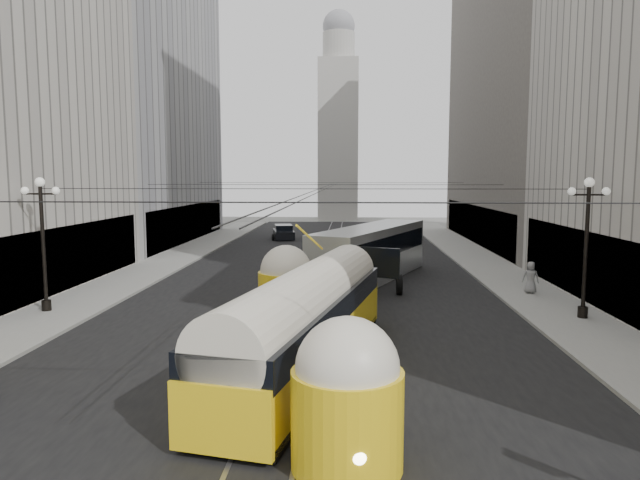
# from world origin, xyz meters

# --- Properties ---
(road) EXTENTS (20.00, 85.00, 0.02)m
(road) POSITION_xyz_m (0.00, 32.50, 0.00)
(road) COLOR black
(road) RESTS_ON ground
(sidewalk_left) EXTENTS (4.00, 72.00, 0.15)m
(sidewalk_left) POSITION_xyz_m (-12.00, 36.00, 0.07)
(sidewalk_left) COLOR gray
(sidewalk_left) RESTS_ON ground
(sidewalk_right) EXTENTS (4.00, 72.00, 0.15)m
(sidewalk_right) POSITION_xyz_m (12.00, 36.00, 0.07)
(sidewalk_right) COLOR gray
(sidewalk_right) RESTS_ON ground
(rail_left) EXTENTS (0.12, 85.00, 0.04)m
(rail_left) POSITION_xyz_m (-0.75, 32.50, 0.00)
(rail_left) COLOR gray
(rail_left) RESTS_ON ground
(rail_right) EXTENTS (0.12, 85.00, 0.04)m
(rail_right) POSITION_xyz_m (0.75, 32.50, 0.00)
(rail_right) COLOR gray
(rail_right) RESTS_ON ground
(building_left_far) EXTENTS (12.60, 28.60, 28.60)m
(building_left_far) POSITION_xyz_m (-19.99, 48.00, 14.31)
(building_left_far) COLOR #999999
(building_left_far) RESTS_ON ground
(building_right_far) EXTENTS (12.60, 32.60, 32.60)m
(building_right_far) POSITION_xyz_m (20.00, 48.00, 16.31)
(building_right_far) COLOR #514C47
(building_right_far) RESTS_ON ground
(distant_tower) EXTENTS (6.00, 6.00, 31.36)m
(distant_tower) POSITION_xyz_m (0.00, 80.00, 14.97)
(distant_tower) COLOR #B2AFA8
(distant_tower) RESTS_ON ground
(lamppost_left_mid) EXTENTS (1.86, 0.44, 6.37)m
(lamppost_left_mid) POSITION_xyz_m (-12.60, 18.00, 3.74)
(lamppost_left_mid) COLOR black
(lamppost_left_mid) RESTS_ON sidewalk_left
(lamppost_right_mid) EXTENTS (1.86, 0.44, 6.37)m
(lamppost_right_mid) POSITION_xyz_m (12.60, 18.00, 3.74)
(lamppost_right_mid) COLOR black
(lamppost_right_mid) RESTS_ON sidewalk_right
(catenary) EXTENTS (25.00, 72.00, 0.23)m
(catenary) POSITION_xyz_m (0.12, 31.49, 5.88)
(catenary) COLOR black
(catenary) RESTS_ON ground
(streetcar) EXTENTS (5.42, 15.75, 3.52)m
(streetcar) POSITION_xyz_m (0.50, 10.78, 1.72)
(streetcar) COLOR yellow
(streetcar) RESTS_ON ground
(city_bus) EXTENTS (7.84, 13.95, 3.42)m
(city_bus) POSITION_xyz_m (3.32, 27.91, 1.87)
(city_bus) COLOR #ADB2B3
(city_bus) RESTS_ON ground
(sedan_white_far) EXTENTS (2.52, 4.84, 1.46)m
(sedan_white_far) POSITION_xyz_m (1.56, 43.88, 0.66)
(sedan_white_far) COLOR silver
(sedan_white_far) RESTS_ON ground
(sedan_dark_far) EXTENTS (2.87, 5.08, 1.51)m
(sedan_dark_far) POSITION_xyz_m (-5.13, 51.67, 0.69)
(sedan_dark_far) COLOR black
(sedan_dark_far) RESTS_ON ground
(pedestrian_sidewalk_right) EXTENTS (0.97, 0.73, 1.76)m
(pedestrian_sidewalk_right) POSITION_xyz_m (11.92, 23.48, 1.03)
(pedestrian_sidewalk_right) COLOR gray
(pedestrian_sidewalk_right) RESTS_ON sidewalk_right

